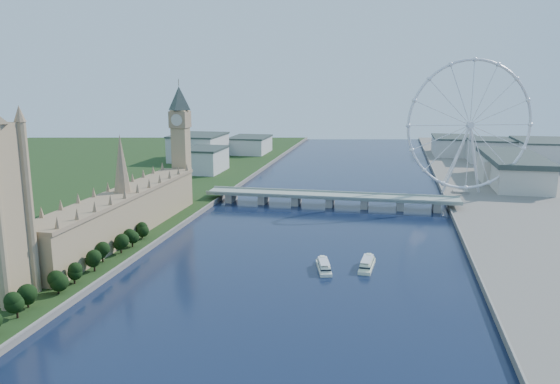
# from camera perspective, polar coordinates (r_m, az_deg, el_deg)

# --- Properties ---
(tree_row) EXTENTS (8.23, 200.23, 21.42)m
(tree_row) POSITION_cam_1_polar(r_m,az_deg,el_deg) (300.14, -22.47, -8.57)
(tree_row) COLOR black
(tree_row) RESTS_ON ground
(parliament_range) EXTENTS (24.00, 200.00, 70.00)m
(parliament_range) POSITION_cam_1_polar(r_m,az_deg,el_deg) (390.47, -15.98, -2.15)
(parliament_range) COLOR tan
(parliament_range) RESTS_ON ground
(big_ben) EXTENTS (20.02, 20.02, 110.00)m
(big_ben) POSITION_cam_1_polar(r_m,az_deg,el_deg) (479.75, -10.38, 6.47)
(big_ben) COLOR tan
(big_ben) RESTS_ON ground
(westminster_bridge) EXTENTS (220.00, 22.00, 9.50)m
(westminster_bridge) POSITION_cam_1_polar(r_m,az_deg,el_deg) (479.30, 5.26, -0.65)
(westminster_bridge) COLOR gray
(westminster_bridge) RESTS_ON ground
(london_eye) EXTENTS (113.60, 39.12, 124.30)m
(london_eye) POSITION_cam_1_polar(r_m,az_deg,el_deg) (526.93, 19.24, 6.57)
(london_eye) COLOR silver
(london_eye) RESTS_ON ground
(county_hall) EXTENTS (54.00, 144.00, 35.00)m
(county_hall) POSITION_cam_1_polar(r_m,az_deg,el_deg) (618.24, 22.98, 0.65)
(county_hall) COLOR beige
(county_hall) RESTS_ON ground
(city_skyline) EXTENTS (505.00, 280.00, 32.00)m
(city_skyline) POSITION_cam_1_polar(r_m,az_deg,el_deg) (731.51, 10.61, 4.32)
(city_skyline) COLOR beige
(city_skyline) RESTS_ON ground
(tour_boat_near) EXTENTS (13.51, 28.76, 6.14)m
(tour_boat_near) POSITION_cam_1_polar(r_m,az_deg,el_deg) (321.77, 4.60, -8.13)
(tour_boat_near) COLOR silver
(tour_boat_near) RESTS_ON ground
(tour_boat_far) EXTENTS (9.83, 29.56, 6.41)m
(tour_boat_far) POSITION_cam_1_polar(r_m,az_deg,el_deg) (327.94, 9.06, -7.86)
(tour_boat_far) COLOR beige
(tour_boat_far) RESTS_ON ground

